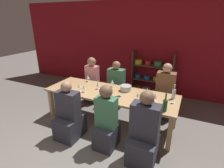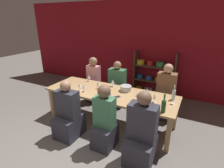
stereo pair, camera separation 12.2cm
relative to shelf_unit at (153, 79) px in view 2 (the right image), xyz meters
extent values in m
cube|color=maroon|center=(-0.41, 0.20, 0.84)|extent=(8.80, 0.06, 2.70)
cube|color=#4C3828|center=(-0.57, 0.00, 0.14)|extent=(0.04, 0.30, 1.30)
cube|color=#4C3828|center=(0.59, 0.00, 0.14)|extent=(0.04, 0.30, 1.30)
cube|color=#4C3828|center=(0.01, 0.00, -0.49)|extent=(1.16, 0.30, 0.04)
cylinder|color=gold|center=(-0.42, 0.00, -0.40)|extent=(0.21, 0.21, 0.14)
sphere|color=black|center=(-0.42, 0.00, -0.32)|extent=(0.02, 0.02, 0.02)
cylinder|color=silver|center=(-0.13, 0.00, -0.41)|extent=(0.26, 0.26, 0.13)
sphere|color=black|center=(-0.13, 0.00, -0.33)|extent=(0.02, 0.02, 0.02)
cylinder|color=#338447|center=(0.16, 0.00, -0.42)|extent=(0.25, 0.25, 0.10)
sphere|color=black|center=(0.16, 0.00, -0.36)|extent=(0.02, 0.02, 0.02)
cylinder|color=gold|center=(0.45, 0.00, -0.42)|extent=(0.24, 0.24, 0.10)
sphere|color=black|center=(0.45, 0.00, -0.36)|extent=(0.02, 0.02, 0.02)
cube|color=#4C3828|center=(0.01, 0.00, -0.06)|extent=(1.16, 0.30, 0.04)
cylinder|color=#235BAD|center=(-0.42, 0.00, 0.02)|extent=(0.17, 0.17, 0.11)
sphere|color=black|center=(-0.42, 0.00, 0.08)|extent=(0.02, 0.02, 0.02)
cylinder|color=#235BAD|center=(-0.13, 0.00, 0.01)|extent=(0.17, 0.17, 0.11)
sphere|color=black|center=(-0.13, 0.00, 0.08)|extent=(0.02, 0.02, 0.02)
cylinder|color=gold|center=(0.16, 0.00, 0.02)|extent=(0.20, 0.20, 0.11)
sphere|color=black|center=(0.16, 0.00, 0.08)|extent=(0.02, 0.02, 0.02)
cylinder|color=#E0561E|center=(0.45, 0.00, 0.01)|extent=(0.17, 0.17, 0.10)
sphere|color=black|center=(0.45, 0.00, 0.07)|extent=(0.02, 0.02, 0.02)
cube|color=#4C3828|center=(0.01, 0.00, 0.38)|extent=(1.16, 0.30, 0.04)
cylinder|color=gold|center=(-0.42, 0.00, 0.46)|extent=(0.23, 0.23, 0.13)
sphere|color=black|center=(-0.42, 0.00, 0.54)|extent=(0.02, 0.02, 0.02)
cylinder|color=red|center=(-0.13, 0.00, 0.46)|extent=(0.17, 0.17, 0.12)
sphere|color=black|center=(-0.13, 0.00, 0.53)|extent=(0.02, 0.02, 0.02)
cylinder|color=#338447|center=(0.16, 0.00, 0.46)|extent=(0.22, 0.22, 0.13)
sphere|color=black|center=(0.16, 0.00, 0.54)|extent=(0.02, 0.02, 0.02)
cylinder|color=red|center=(0.45, 0.00, 0.44)|extent=(0.18, 0.18, 0.09)
sphere|color=black|center=(0.45, 0.00, 0.50)|extent=(0.02, 0.02, 0.02)
cube|color=tan|center=(-0.44, -1.91, 0.19)|extent=(2.80, 0.92, 0.04)
cube|color=tan|center=(-1.76, -2.29, -0.17)|extent=(0.08, 0.08, 0.68)
cube|color=tan|center=(0.87, -2.29, -0.17)|extent=(0.08, 0.08, 0.68)
cube|color=tan|center=(-1.76, -1.52, -0.17)|extent=(0.08, 0.08, 0.68)
cube|color=tan|center=(0.87, -1.52, -0.17)|extent=(0.08, 0.08, 0.68)
cylinder|color=#B7BABC|center=(-0.17, -1.68, 0.27)|extent=(0.23, 0.23, 0.11)
torus|color=#B7BABC|center=(-0.17, -1.68, 0.32)|extent=(0.24, 0.24, 0.01)
cylinder|color=#B2C6C1|center=(0.81, -1.66, 0.31)|extent=(0.07, 0.07, 0.19)
cone|color=#B2C6C1|center=(0.81, -1.66, 0.42)|extent=(0.07, 0.07, 0.03)
cylinder|color=#B2C6C1|center=(0.81, -1.66, 0.47)|extent=(0.03, 0.03, 0.07)
cylinder|color=#1E4C23|center=(0.73, -2.24, 0.31)|extent=(0.08, 0.08, 0.20)
cone|color=#1E4C23|center=(0.73, -2.24, 0.43)|extent=(0.08, 0.08, 0.03)
cylinder|color=#1E4C23|center=(0.73, -2.24, 0.49)|extent=(0.03, 0.03, 0.09)
cylinder|color=white|center=(0.30, -2.16, 0.22)|extent=(0.07, 0.07, 0.00)
cylinder|color=white|center=(0.30, -2.16, 0.26)|extent=(0.01, 0.01, 0.09)
cone|color=white|center=(0.30, -2.16, 0.35)|extent=(0.07, 0.07, 0.08)
cylinder|color=white|center=(0.19, -1.99, 0.22)|extent=(0.06, 0.06, 0.00)
cylinder|color=white|center=(0.19, -1.99, 0.25)|extent=(0.01, 0.01, 0.06)
cone|color=white|center=(0.19, -1.99, 0.32)|extent=(0.07, 0.07, 0.08)
cylinder|color=maroon|center=(0.19, -1.99, 0.30)|extent=(0.04, 0.04, 0.03)
cylinder|color=white|center=(0.31, -1.76, 0.22)|extent=(0.07, 0.07, 0.00)
cylinder|color=white|center=(0.31, -1.76, 0.26)|extent=(0.01, 0.01, 0.08)
cone|color=white|center=(0.31, -1.76, 0.34)|extent=(0.08, 0.08, 0.08)
cylinder|color=beige|center=(0.31, -1.76, 0.32)|extent=(0.05, 0.05, 0.03)
cylinder|color=white|center=(0.51, -1.94, 0.22)|extent=(0.07, 0.07, 0.00)
cylinder|color=white|center=(0.51, -1.94, 0.25)|extent=(0.01, 0.01, 0.07)
cone|color=white|center=(0.51, -1.94, 0.33)|extent=(0.06, 0.06, 0.09)
cylinder|color=beige|center=(0.51, -1.94, 0.31)|extent=(0.04, 0.04, 0.04)
cylinder|color=white|center=(0.83, -1.86, 0.22)|extent=(0.07, 0.07, 0.00)
cylinder|color=white|center=(0.83, -1.86, 0.26)|extent=(0.01, 0.01, 0.09)
cone|color=white|center=(0.83, -1.86, 0.34)|extent=(0.06, 0.06, 0.08)
cylinder|color=beige|center=(0.83, -1.86, 0.32)|extent=(0.03, 0.03, 0.03)
cylinder|color=white|center=(-0.94, -2.12, 0.22)|extent=(0.06, 0.06, 0.00)
cylinder|color=white|center=(-0.94, -2.12, 0.25)|extent=(0.01, 0.01, 0.07)
cone|color=white|center=(-0.94, -2.12, 0.32)|extent=(0.07, 0.07, 0.07)
cylinder|color=beige|center=(-0.94, -2.12, 0.31)|extent=(0.04, 0.04, 0.03)
cylinder|color=white|center=(-0.54, -1.59, 0.22)|extent=(0.06, 0.06, 0.00)
cylinder|color=white|center=(-0.54, -1.59, 0.25)|extent=(0.01, 0.01, 0.07)
cone|color=white|center=(-0.54, -1.59, 0.34)|extent=(0.08, 0.08, 0.09)
cylinder|color=white|center=(-1.25, -2.21, 0.22)|extent=(0.06, 0.06, 0.00)
cylinder|color=white|center=(-1.25, -2.21, 0.25)|extent=(0.01, 0.01, 0.07)
cone|color=white|center=(-1.25, -2.21, 0.32)|extent=(0.06, 0.06, 0.08)
cylinder|color=white|center=(-0.76, -1.85, 0.22)|extent=(0.07, 0.07, 0.00)
cylinder|color=white|center=(-0.76, -1.85, 0.25)|extent=(0.01, 0.01, 0.07)
cone|color=white|center=(-0.76, -1.85, 0.33)|extent=(0.08, 0.08, 0.09)
cylinder|color=beige|center=(-0.76, -1.85, 0.31)|extent=(0.04, 0.04, 0.04)
cylinder|color=white|center=(-0.28, -2.17, 0.22)|extent=(0.07, 0.07, 0.00)
cylinder|color=white|center=(-0.28, -2.17, 0.25)|extent=(0.01, 0.01, 0.06)
cone|color=white|center=(-0.28, -2.17, 0.32)|extent=(0.07, 0.07, 0.08)
cylinder|color=beige|center=(-0.28, -2.17, 0.30)|extent=(0.04, 0.04, 0.03)
cylinder|color=white|center=(-1.22, -1.54, 0.22)|extent=(0.06, 0.06, 0.00)
cylinder|color=white|center=(-1.22, -1.54, 0.25)|extent=(0.01, 0.01, 0.07)
cone|color=white|center=(-1.22, -1.54, 0.33)|extent=(0.08, 0.08, 0.09)
cylinder|color=maroon|center=(-1.22, -1.54, 0.31)|extent=(0.05, 0.05, 0.04)
cylinder|color=white|center=(-1.05, -2.13, 0.22)|extent=(0.06, 0.06, 0.00)
cylinder|color=white|center=(-1.05, -2.13, 0.26)|extent=(0.01, 0.01, 0.09)
cone|color=white|center=(-1.05, -2.13, 0.35)|extent=(0.08, 0.08, 0.08)
cylinder|color=maroon|center=(-1.05, -2.13, 0.33)|extent=(0.04, 0.04, 0.03)
cube|color=#1E2338|center=(-0.21, -2.07, 0.22)|extent=(0.15, 0.16, 0.01)
cube|color=#2D2D38|center=(-0.16, -2.64, -0.30)|extent=(0.36, 0.45, 0.42)
cube|color=#3D7551|center=(-0.16, -2.64, 0.18)|extent=(0.36, 0.20, 0.55)
sphere|color=brown|center=(-0.16, -2.64, 0.57)|extent=(0.22, 0.22, 0.22)
cube|color=#2D2D38|center=(-0.68, -1.06, -0.28)|extent=(0.42, 0.53, 0.46)
cube|color=#3D7551|center=(-0.68, -1.06, 0.21)|extent=(0.42, 0.23, 0.52)
sphere|color=#9E7556|center=(-0.68, -1.06, 0.58)|extent=(0.20, 0.20, 0.20)
cube|color=#2D2D38|center=(0.53, -2.69, -0.29)|extent=(0.43, 0.54, 0.44)
cube|color=#2D2D38|center=(0.53, -2.69, 0.22)|extent=(0.43, 0.24, 0.58)
sphere|color=brown|center=(0.53, -2.69, 0.61)|extent=(0.21, 0.21, 0.21)
cube|color=#2D2D38|center=(-1.35, -1.13, -0.27)|extent=(0.35, 0.43, 0.48)
cube|color=pink|center=(-1.35, -1.13, 0.23)|extent=(0.35, 0.19, 0.53)
sphere|color=#9E7556|center=(-1.35, -1.13, 0.61)|extent=(0.23, 0.23, 0.23)
cube|color=#2D2D38|center=(-0.93, -2.70, -0.29)|extent=(0.43, 0.53, 0.43)
cube|color=#2D2D38|center=(-0.93, -2.70, 0.18)|extent=(0.43, 0.23, 0.52)
sphere|color=#9E7556|center=(-0.93, -2.70, 0.54)|extent=(0.20, 0.20, 0.20)
cube|color=#2D2D38|center=(0.57, -1.11, -0.27)|extent=(0.40, 0.50, 0.48)
cube|color=brown|center=(0.57, -1.11, 0.26)|extent=(0.40, 0.22, 0.59)
sphere|color=tan|center=(0.57, -1.11, 0.66)|extent=(0.21, 0.21, 0.21)
camera|label=1|loc=(1.04, -4.95, 1.68)|focal=28.00mm
camera|label=2|loc=(1.15, -4.90, 1.68)|focal=28.00mm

